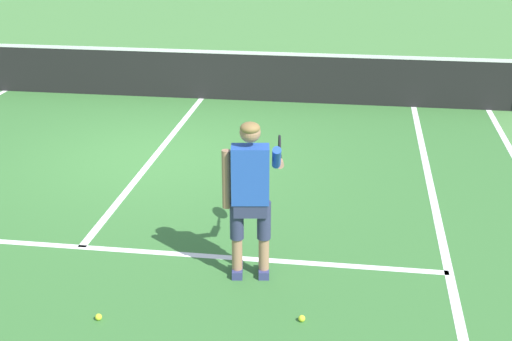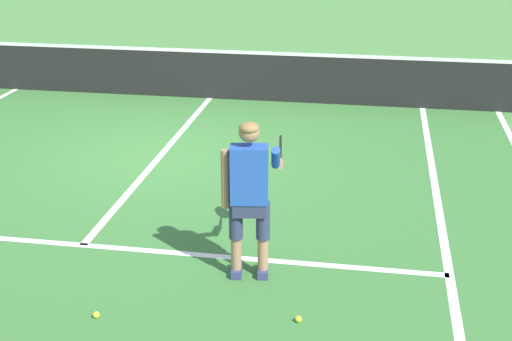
% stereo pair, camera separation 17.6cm
% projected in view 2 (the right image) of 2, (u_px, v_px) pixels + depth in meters
% --- Properties ---
extents(ground_plane, '(80.00, 80.00, 0.00)m').
position_uv_depth(ground_plane, '(161.00, 155.00, 11.05)').
color(ground_plane, '#477F3D').
extents(court_inner_surface, '(10.98, 9.67, 0.00)m').
position_uv_depth(court_inner_surface, '(133.00, 187.00, 9.85)').
color(court_inner_surface, '#387033').
rests_on(court_inner_surface, ground).
extents(line_service, '(8.23, 0.10, 0.01)m').
position_uv_depth(line_service, '(83.00, 245.00, 8.23)').
color(line_service, white).
rests_on(line_service, ground).
extents(line_centre_service, '(0.10, 6.40, 0.01)m').
position_uv_depth(line_centre_service, '(163.00, 152.00, 11.17)').
color(line_centre_service, white).
rests_on(line_centre_service, ground).
extents(line_singles_right, '(0.10, 9.27, 0.01)m').
position_uv_depth(line_singles_right, '(439.00, 208.00, 9.20)').
color(line_singles_right, white).
rests_on(line_singles_right, ground).
extents(tennis_net, '(11.96, 0.08, 1.07)m').
position_uv_depth(tennis_net, '(209.00, 74.00, 13.93)').
color(tennis_net, '#333338').
rests_on(tennis_net, ground).
extents(tennis_player, '(0.60, 1.18, 1.71)m').
position_uv_depth(tennis_player, '(250.00, 189.00, 7.24)').
color(tennis_player, navy).
rests_on(tennis_player, ground).
extents(tennis_ball_near_feet, '(0.07, 0.07, 0.07)m').
position_uv_depth(tennis_ball_near_feet, '(96.00, 315.00, 6.82)').
color(tennis_ball_near_feet, '#CCE02D').
rests_on(tennis_ball_near_feet, ground).
extents(tennis_ball_by_baseline, '(0.07, 0.07, 0.07)m').
position_uv_depth(tennis_ball_by_baseline, '(299.00, 319.00, 6.75)').
color(tennis_ball_by_baseline, '#CCE02D').
rests_on(tennis_ball_by_baseline, ground).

